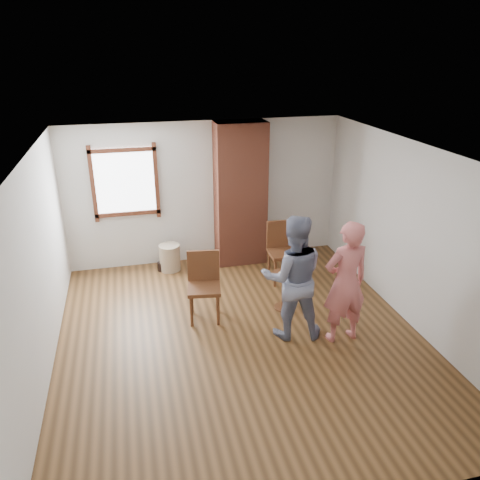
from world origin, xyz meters
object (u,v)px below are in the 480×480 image
object	(u,v)px
dining_chair_right	(282,248)
side_table	(284,285)
dining_chair_left	(204,282)
man	(293,277)
person_pink	(346,283)
stoneware_crock	(170,257)

from	to	relation	value
dining_chair_right	side_table	size ratio (longest dim) A/B	1.72
dining_chair_left	man	bearing A→B (deg)	-25.77
person_pink	side_table	bearing A→B (deg)	-65.55
side_table	man	size ratio (longest dim) A/B	0.34
dining_chair_left	person_pink	size ratio (longest dim) A/B	0.58
side_table	man	xyz separation A→B (m)	(-0.12, -0.67, 0.49)
person_pink	dining_chair_right	bearing A→B (deg)	-87.61
side_table	dining_chair_left	bearing A→B (deg)	175.95
stoneware_crock	person_pink	size ratio (longest dim) A/B	0.28
stoneware_crock	dining_chair_right	world-z (taller)	dining_chair_right
side_table	person_pink	bearing A→B (deg)	-61.01
dining_chair_left	person_pink	distance (m)	2.05
dining_chair_left	dining_chair_right	bearing A→B (deg)	39.44
dining_chair_right	side_table	world-z (taller)	dining_chair_right
person_pink	man	bearing A→B (deg)	-27.57
side_table	person_pink	world-z (taller)	person_pink
stoneware_crock	dining_chair_right	distance (m)	2.05
stoneware_crock	dining_chair_left	size ratio (longest dim) A/B	0.47
dining_chair_left	stoneware_crock	bearing A→B (deg)	110.48
side_table	man	bearing A→B (deg)	-100.25
stoneware_crock	man	distance (m)	2.92
dining_chair_left	dining_chair_right	size ratio (longest dim) A/B	0.99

